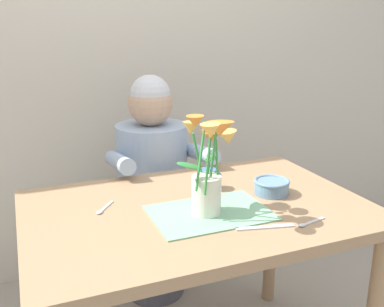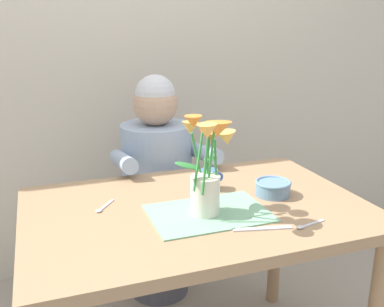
# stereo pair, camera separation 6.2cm
# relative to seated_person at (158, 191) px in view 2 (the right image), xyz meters

# --- Properties ---
(wood_panel_backdrop) EXTENTS (4.00, 0.10, 2.50)m
(wood_panel_backdrop) POSITION_rel_seated_person_xyz_m (-0.02, 0.43, 0.69)
(wood_panel_backdrop) COLOR beige
(wood_panel_backdrop) RESTS_ON ground_plane
(dining_table) EXTENTS (1.20, 0.80, 0.74)m
(dining_table) POSITION_rel_seated_person_xyz_m (-0.02, -0.62, 0.08)
(dining_table) COLOR #9E7A56
(dining_table) RESTS_ON ground_plane
(seated_person) EXTENTS (0.45, 0.47, 1.14)m
(seated_person) POSITION_rel_seated_person_xyz_m (0.00, 0.00, 0.00)
(seated_person) COLOR #4C4C56
(seated_person) RESTS_ON ground_plane
(striped_placemat) EXTENTS (0.40, 0.28, 0.00)m
(striped_placemat) POSITION_rel_seated_person_xyz_m (-0.01, -0.69, 0.18)
(striped_placemat) COLOR #7AB289
(striped_placemat) RESTS_ON dining_table
(flower_vase) EXTENTS (0.22, 0.26, 0.35)m
(flower_vase) POSITION_rel_seated_person_xyz_m (-0.02, -0.70, 0.35)
(flower_vase) COLOR silver
(flower_vase) RESTS_ON dining_table
(ceramic_bowl) EXTENTS (0.14, 0.14, 0.06)m
(ceramic_bowl) POSITION_rel_seated_person_xyz_m (0.28, -0.62, 0.21)
(ceramic_bowl) COLOR #6689A8
(ceramic_bowl) RESTS_ON dining_table
(dinner_knife) EXTENTS (0.19, 0.06, 0.00)m
(dinner_knife) POSITION_rel_seated_person_xyz_m (0.11, -0.86, 0.18)
(dinner_knife) COLOR silver
(dinner_knife) RESTS_ON dining_table
(tea_cup) EXTENTS (0.09, 0.07, 0.08)m
(tea_cup) POSITION_rel_seated_person_xyz_m (0.08, -0.48, 0.22)
(tea_cup) COLOR #476BB7
(tea_cup) RESTS_ON dining_table
(spoon_0) EXTENTS (0.08, 0.10, 0.01)m
(spoon_0) POSITION_rel_seated_person_xyz_m (-0.34, -0.53, 0.18)
(spoon_0) COLOR silver
(spoon_0) RESTS_ON dining_table
(spoon_1) EXTENTS (0.12, 0.04, 0.01)m
(spoon_1) POSITION_rel_seated_person_xyz_m (0.25, -0.89, 0.18)
(spoon_1) COLOR silver
(spoon_1) RESTS_ON dining_table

